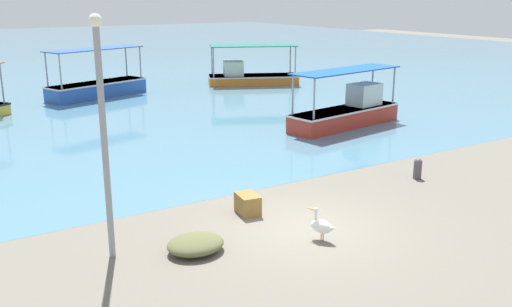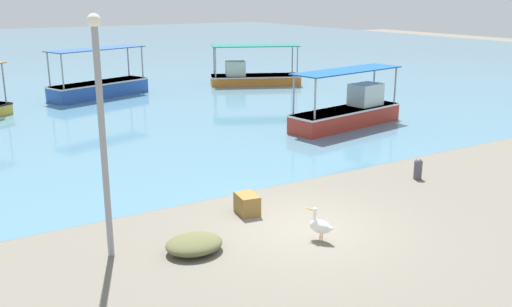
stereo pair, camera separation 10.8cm
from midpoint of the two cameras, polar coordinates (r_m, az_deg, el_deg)
name	(u,v)px [view 2 (the right image)]	position (r m, az deg, el deg)	size (l,w,h in m)	color
ground	(302,227)	(14.43, 4.88, -7.34)	(120.00, 120.00, 0.00)	#6D675B
harbor_water	(2,56)	(59.44, -23.99, 8.93)	(110.00, 90.00, 0.00)	teal
fishing_boat_center	(99,87)	(33.53, -15.32, 6.47)	(6.02, 3.39, 2.70)	#2B59B5
fishing_boat_near_left	(252,75)	(37.06, -0.33, 7.84)	(6.03, 4.15, 2.47)	orange
fishing_boat_outer	(349,111)	(25.45, 9.41, 4.22)	(5.99, 2.44, 2.48)	#BA3425
pelican	(320,226)	(13.58, 6.66, -7.19)	(0.48, 0.77, 0.80)	#E0997A
lamp_post	(102,125)	(12.34, -14.93, 2.76)	(0.28, 0.28, 5.26)	gray
mooring_bollard	(418,168)	(18.61, 16.06, -1.42)	(0.27, 0.27, 0.66)	#47474C
net_pile	(194,244)	(13.08, -5.96, -8.99)	(1.32, 1.12, 0.38)	brown
cargo_crate	(247,204)	(15.13, -0.69, -5.08)	(0.73, 0.50, 0.53)	olive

